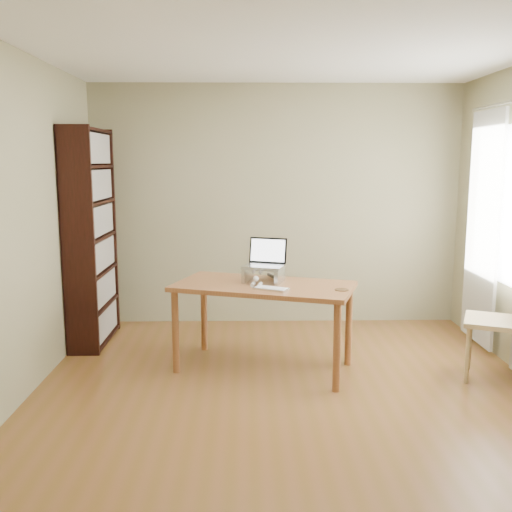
{
  "coord_description": "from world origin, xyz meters",
  "views": [
    {
      "loc": [
        -0.33,
        -3.98,
        1.78
      ],
      "look_at": [
        -0.24,
        0.74,
        1.0
      ],
      "focal_mm": 40.0,
      "sensor_mm": 36.0,
      "label": 1
    }
  ],
  "objects": [
    {
      "name": "desk",
      "position": [
        -0.18,
        0.76,
        0.66
      ],
      "size": [
        1.65,
        1.18,
        0.75
      ],
      "rotation": [
        0.0,
        0.0,
        -0.32
      ],
      "color": "brown",
      "rests_on": "ground"
    },
    {
      "name": "room",
      "position": [
        0.03,
        0.01,
        1.3
      ],
      "size": [
        4.04,
        4.54,
        2.64
      ],
      "color": "brown",
      "rests_on": "ground"
    },
    {
      "name": "bookshelf",
      "position": [
        -1.83,
        1.55,
        1.05
      ],
      "size": [
        0.3,
        0.9,
        2.1
      ],
      "color": "black",
      "rests_on": "ground"
    },
    {
      "name": "keyboard",
      "position": [
        -0.12,
        0.54,
        0.76
      ],
      "size": [
        0.3,
        0.24,
        0.02
      ],
      "rotation": [
        0.0,
        0.0,
        -0.48
      ],
      "color": "silver",
      "rests_on": "desk"
    },
    {
      "name": "curtains",
      "position": [
        1.92,
        0.8,
        1.17
      ],
      "size": [
        0.03,
        1.9,
        2.25
      ],
      "color": "white",
      "rests_on": "ground"
    },
    {
      "name": "cat",
      "position": [
        -0.21,
        0.87,
        0.81
      ],
      "size": [
        0.25,
        0.48,
        0.15
      ],
      "rotation": [
        0.0,
        0.0,
        -0.19
      ],
      "color": "#473F38",
      "rests_on": "desk"
    },
    {
      "name": "coaster",
      "position": [
        0.45,
        0.52,
        0.75
      ],
      "size": [
        0.11,
        0.11,
        0.01
      ],
      "primitive_type": "cylinder",
      "color": "#4F351B",
      "rests_on": "desk"
    },
    {
      "name": "laptop",
      "position": [
        -0.18,
        0.9,
        0.94
      ],
      "size": [
        0.39,
        0.38,
        0.24
      ],
      "rotation": [
        0.0,
        0.0,
        -0.32
      ],
      "color": "silver",
      "rests_on": "laptop_stand"
    },
    {
      "name": "chair",
      "position": [
        1.78,
        0.48,
        0.56
      ],
      "size": [
        0.61,
        0.6,
        1.03
      ],
      "rotation": [
        0.0,
        0.0,
        -0.41
      ],
      "color": "tan",
      "rests_on": "ground"
    },
    {
      "name": "laptop_stand",
      "position": [
        -0.18,
        0.84,
        0.83
      ],
      "size": [
        0.32,
        0.25,
        0.13
      ],
      "rotation": [
        0.0,
        0.0,
        -0.32
      ],
      "color": "silver",
      "rests_on": "desk"
    }
  ]
}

